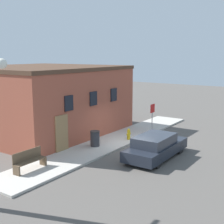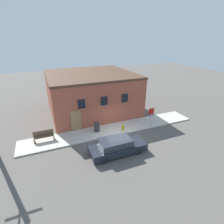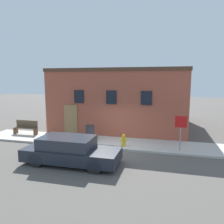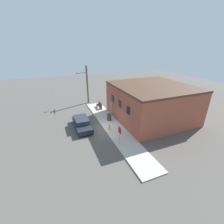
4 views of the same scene
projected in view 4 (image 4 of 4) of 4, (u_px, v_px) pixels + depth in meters
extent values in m
plane|color=#56514C|center=(103.00, 128.00, 18.88)|extent=(80.00, 80.00, 0.00)
cube|color=#BCB7AD|center=(112.00, 126.00, 19.28)|extent=(17.88, 2.47, 0.11)
cube|color=#9E4C38|center=(151.00, 103.00, 20.92)|extent=(9.94, 9.59, 4.52)
cube|color=#4C3323|center=(153.00, 86.00, 19.97)|extent=(10.04, 9.69, 0.24)
cube|color=black|center=(113.00, 98.00, 21.00)|extent=(0.70, 0.08, 0.90)
cube|color=black|center=(120.00, 104.00, 19.03)|extent=(0.70, 0.08, 0.90)
cube|color=black|center=(128.00, 110.00, 17.06)|extent=(0.70, 0.08, 0.90)
cube|color=#937047|center=(111.00, 108.00, 22.25)|extent=(1.00, 0.08, 2.20)
cylinder|color=gold|center=(109.00, 128.00, 18.28)|extent=(0.21, 0.21, 0.58)
sphere|color=gold|center=(109.00, 125.00, 18.14)|extent=(0.19, 0.19, 0.19)
cylinder|color=gold|center=(109.00, 126.00, 18.38)|extent=(0.12, 0.09, 0.09)
cylinder|color=gold|center=(110.00, 128.00, 18.10)|extent=(0.12, 0.09, 0.09)
cylinder|color=gray|center=(120.00, 136.00, 15.31)|extent=(0.06, 0.06, 1.94)
cube|color=red|center=(120.00, 130.00, 15.04)|extent=(0.63, 0.02, 0.63)
cube|color=brown|center=(98.00, 105.00, 25.59)|extent=(0.08, 0.44, 0.43)
cube|color=brown|center=(101.00, 108.00, 24.20)|extent=(0.08, 0.44, 0.43)
cube|color=brown|center=(99.00, 105.00, 24.80)|extent=(1.72, 0.44, 0.04)
cube|color=brown|center=(100.00, 104.00, 24.77)|extent=(1.72, 0.04, 0.49)
cylinder|color=#333338|center=(109.00, 117.00, 20.58)|extent=(0.56, 0.56, 0.87)
cylinder|color=#2D2D2D|center=(109.00, 114.00, 20.40)|extent=(0.59, 0.59, 0.06)
cylinder|color=brown|center=(87.00, 85.00, 26.35)|extent=(0.29, 0.29, 6.60)
cylinder|color=brown|center=(80.00, 73.00, 25.14)|extent=(0.10, 2.13, 0.10)
sphere|color=silver|center=(74.00, 74.00, 24.81)|extent=(0.32, 0.32, 0.32)
cube|color=brown|center=(86.00, 69.00, 25.24)|extent=(1.80, 0.10, 0.10)
cylinder|color=black|center=(91.00, 129.00, 17.99)|extent=(0.68, 0.20, 0.68)
cylinder|color=black|center=(78.00, 132.00, 17.43)|extent=(0.68, 0.20, 0.68)
cylinder|color=black|center=(86.00, 120.00, 20.39)|extent=(0.68, 0.20, 0.68)
cylinder|color=black|center=(74.00, 122.00, 19.83)|extent=(0.68, 0.20, 0.68)
cube|color=#1E232D|center=(82.00, 124.00, 18.86)|extent=(4.57, 1.81, 0.57)
cube|color=#282D38|center=(81.00, 120.00, 18.83)|extent=(2.51, 1.59, 0.54)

